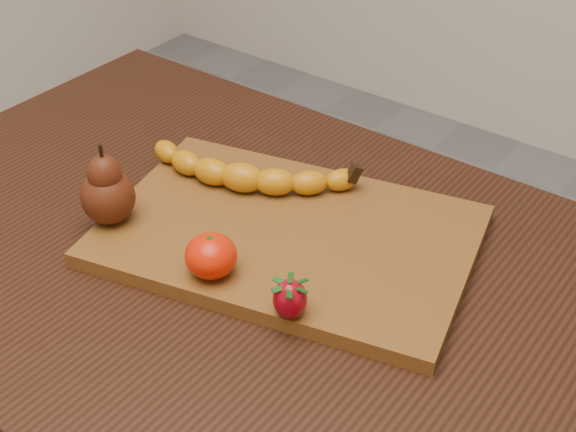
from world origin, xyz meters
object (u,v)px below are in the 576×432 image
Objects in this scene: pear at (106,184)px; cutting_board at (288,236)px; table at (224,299)px; mandarin at (211,256)px.

cutting_board is at bearing 31.04° from pear.
pear is at bearing -151.12° from table.
pear reaches higher than table.
pear is at bearing -162.43° from cutting_board.
cutting_board is at bearing 80.80° from mandarin.
table is 0.14m from cutting_board.
pear reaches higher than cutting_board.
mandarin is (0.17, -0.00, -0.03)m from pear.
table is 0.17m from mandarin.
cutting_board is (0.07, 0.05, 0.11)m from table.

